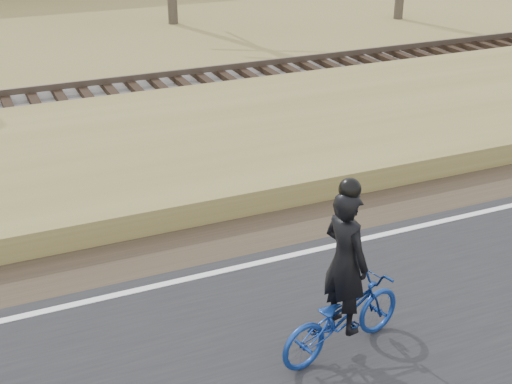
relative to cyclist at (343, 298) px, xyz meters
name	(u,v)px	position (x,y,z in m)	size (l,w,h in m)	color
ground	(207,286)	(-0.99, 2.10, -0.80)	(120.00, 120.00, 0.00)	olive
edge_line	(202,276)	(-0.99, 2.30, -0.74)	(120.00, 0.12, 0.01)	silver
shoulder	(181,247)	(-0.99, 3.30, -0.78)	(120.00, 1.60, 0.04)	#473A2B
embankment	(131,168)	(-0.99, 6.30, -0.58)	(120.00, 5.00, 0.44)	olive
ballast	(90,110)	(-0.99, 10.10, -0.58)	(120.00, 3.00, 0.45)	slate
railroad	(89,97)	(-0.99, 10.10, -0.27)	(120.00, 2.40, 0.29)	black
cyclist	(343,298)	(0.00, 0.00, 0.00)	(1.96, 1.06, 2.32)	navy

